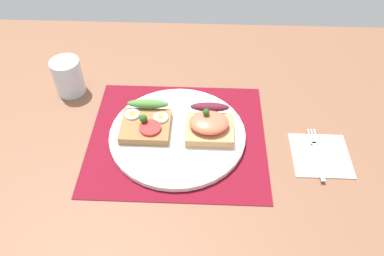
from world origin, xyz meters
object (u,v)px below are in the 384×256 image
(sandwich_egg_tomato, at_px, (146,122))
(drinking_glass, at_px, (68,77))
(fork, at_px, (316,152))
(napkin, at_px, (321,155))
(sandwich_salmon, at_px, (209,124))
(plate, at_px, (177,134))

(sandwich_egg_tomato, relative_size, drinking_glass, 1.27)
(sandwich_egg_tomato, distance_m, fork, 0.35)
(sandwich_egg_tomato, distance_m, drinking_glass, 0.23)
(napkin, height_order, fork, fork)
(fork, bearing_deg, drinking_glass, 161.97)
(sandwich_salmon, relative_size, fork, 0.72)
(plate, bearing_deg, sandwich_egg_tomato, 167.03)
(sandwich_salmon, bearing_deg, napkin, -11.53)
(sandwich_salmon, relative_size, drinking_glass, 1.15)
(sandwich_egg_tomato, bearing_deg, plate, -12.97)
(sandwich_salmon, bearing_deg, fork, -11.17)
(plate, relative_size, fork, 2.08)
(sandwich_egg_tomato, distance_m, napkin, 0.36)
(plate, distance_m, fork, 0.28)
(fork, relative_size, drinking_glass, 1.60)
(sandwich_egg_tomato, height_order, sandwich_salmon, sandwich_salmon)
(sandwich_salmon, distance_m, fork, 0.22)
(fork, distance_m, drinking_glass, 0.56)
(plate, height_order, drinking_glass, drinking_glass)
(napkin, height_order, drinking_glass, drinking_glass)
(sandwich_salmon, xyz_separation_m, fork, (0.21, -0.04, -0.03))
(napkin, relative_size, drinking_glass, 1.34)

